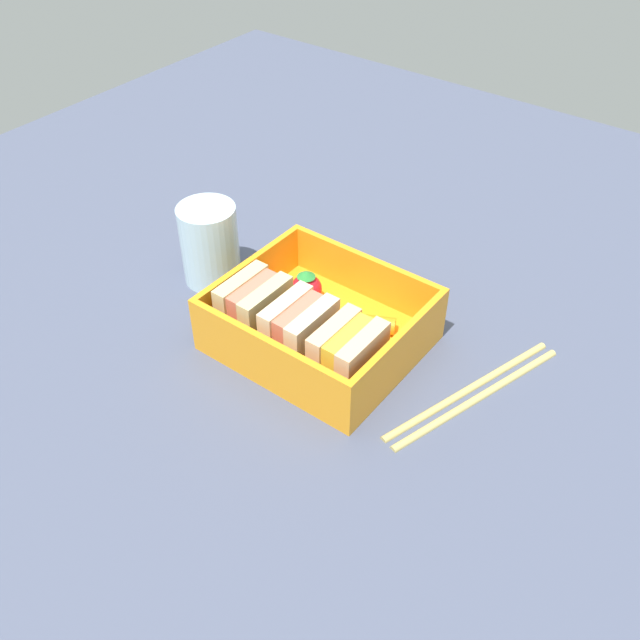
# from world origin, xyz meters

# --- Properties ---
(ground_plane) EXTENTS (1.20, 1.20, 0.02)m
(ground_plane) POSITION_xyz_m (0.00, 0.00, -0.01)
(ground_plane) COLOR #484F67
(bento_tray) EXTENTS (0.17, 0.15, 0.01)m
(bento_tray) POSITION_xyz_m (0.00, 0.00, 0.01)
(bento_tray) COLOR orange
(bento_tray) RESTS_ON ground_plane
(bento_rim) EXTENTS (0.17, 0.15, 0.04)m
(bento_rim) POSITION_xyz_m (0.00, 0.00, 0.03)
(bento_rim) COLOR orange
(bento_rim) RESTS_ON bento_tray
(sandwich_left) EXTENTS (0.04, 0.06, 0.05)m
(sandwich_left) POSITION_xyz_m (-0.05, 0.03, 0.04)
(sandwich_left) COLOR #E1B589
(sandwich_left) RESTS_ON bento_tray
(sandwich_center_left) EXTENTS (0.04, 0.06, 0.05)m
(sandwich_center_left) POSITION_xyz_m (0.00, 0.03, 0.04)
(sandwich_center_left) COLOR beige
(sandwich_center_left) RESTS_ON bento_tray
(sandwich_center) EXTENTS (0.04, 0.06, 0.05)m
(sandwich_center) POSITION_xyz_m (0.05, 0.03, 0.04)
(sandwich_center) COLOR #D2BE84
(sandwich_center) RESTS_ON bento_tray
(carrot_stick_far_left) EXTENTS (0.05, 0.03, 0.02)m
(carrot_stick_far_left) POSITION_xyz_m (-0.03, -0.03, 0.02)
(carrot_stick_far_left) COLOR orange
(carrot_stick_far_left) RESTS_ON bento_tray
(strawberry_far_left) EXTENTS (0.03, 0.03, 0.04)m
(strawberry_far_left) POSITION_xyz_m (0.04, -0.03, 0.03)
(strawberry_far_left) COLOR red
(strawberry_far_left) RESTS_ON bento_tray
(chopstick_pair) EXTENTS (0.07, 0.19, 0.01)m
(chopstick_pair) POSITION_xyz_m (-0.14, -0.03, 0.00)
(chopstick_pair) COLOR tan
(chopstick_pair) RESTS_ON ground_plane
(drinking_glass) EXTENTS (0.06, 0.06, 0.08)m
(drinking_glass) POSITION_xyz_m (0.15, -0.01, 0.04)
(drinking_glass) COLOR silver
(drinking_glass) RESTS_ON ground_plane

